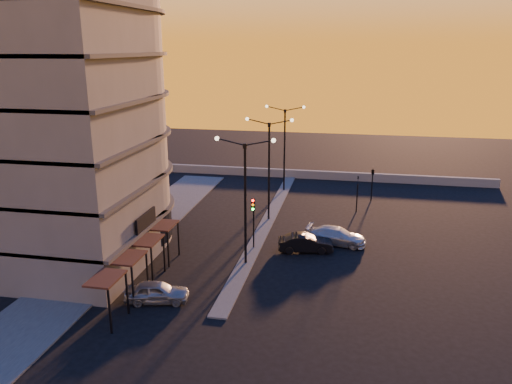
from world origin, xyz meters
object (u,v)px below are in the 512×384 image
at_px(traffic_light_main, 253,215).
at_px(car_wagon, 336,236).
at_px(streetlamp_mid, 269,161).
at_px(car_sedan, 305,243).
at_px(car_hatchback, 157,292).

distance_m(traffic_light_main, car_wagon, 7.19).
xyz_separation_m(traffic_light_main, car_wagon, (6.42, 2.39, -2.19)).
xyz_separation_m(streetlamp_mid, car_sedan, (4.10, -6.78, -4.89)).
bearing_deg(car_sedan, streetlamp_mid, 20.74).
relative_size(streetlamp_mid, car_hatchback, 2.37).
bearing_deg(car_hatchback, car_sedan, -52.57).
bearing_deg(traffic_light_main, car_hatchback, -114.08).
relative_size(car_hatchback, car_sedan, 0.94).
distance_m(streetlamp_mid, car_sedan, 9.31).
bearing_deg(traffic_light_main, car_sedan, 4.85).
height_order(traffic_light_main, car_wagon, traffic_light_main).
distance_m(car_hatchback, car_sedan, 12.94).
bearing_deg(traffic_light_main, streetlamp_mid, 90.00).
xyz_separation_m(car_hatchback, car_sedan, (8.36, 9.88, 0.02)).
bearing_deg(streetlamp_mid, car_sedan, -58.85).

